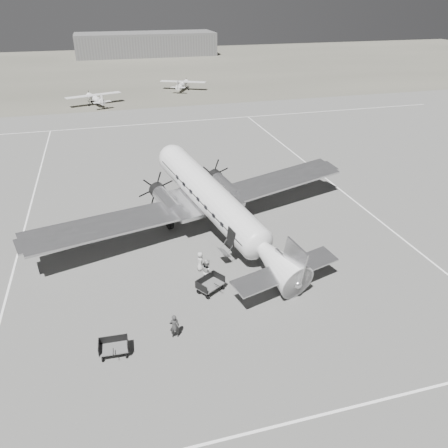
{
  "coord_description": "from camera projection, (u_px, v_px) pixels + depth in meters",
  "views": [
    {
      "loc": [
        -10.25,
        -26.3,
        17.89
      ],
      "look_at": [
        -2.47,
        1.92,
        2.2
      ],
      "focal_mm": 35.0,
      "sensor_mm": 36.0,
      "label": 1
    }
  ],
  "objects": [
    {
      "name": "baggage_cart_far",
      "position": [
        114.0,
        348.0,
        24.07
      ],
      "size": [
        1.73,
        1.27,
        0.95
      ],
      "primitive_type": null,
      "rotation": [
        0.0,
        0.0,
        -0.05
      ],
      "color": "#585858",
      "rests_on": "ground"
    },
    {
      "name": "ground",
      "position": [
        262.0,
        257.0,
        33.19
      ],
      "size": [
        260.0,
        260.0,
        0.0
      ],
      "primitive_type": "plane",
      "color": "slate",
      "rests_on": "ground"
    },
    {
      "name": "ramp_agent",
      "position": [
        207.0,
        271.0,
        29.85
      ],
      "size": [
        0.86,
        1.01,
        1.84
      ],
      "primitive_type": "imported",
      "rotation": [
        0.0,
        0.0,
        1.76
      ],
      "color": "#AEAFAC",
      "rests_on": "ground"
    },
    {
      "name": "passenger",
      "position": [
        200.0,
        261.0,
        31.31
      ],
      "size": [
        0.58,
        0.78,
        1.47
      ],
      "primitive_type": "imported",
      "rotation": [
        0.0,
        0.0,
        1.4
      ],
      "color": "#B8B8B5",
      "rests_on": "ground"
    },
    {
      "name": "light_plane_left",
      "position": [
        95.0,
        100.0,
        76.49
      ],
      "size": [
        11.85,
        10.67,
        2.04
      ],
      "primitive_type": null,
      "rotation": [
        0.0,
        0.0,
        0.32
      ],
      "color": "silver",
      "rests_on": "ground"
    },
    {
      "name": "taxi_line_left",
      "position": [
        25.0,
        226.0,
        37.47
      ],
      "size": [
        0.15,
        60.0,
        0.01
      ],
      "primitive_type": "cube",
      "color": "white",
      "rests_on": "ground"
    },
    {
      "name": "taxi_line_near",
      "position": [
        359.0,
        405.0,
        21.3
      ],
      "size": [
        60.0,
        0.15,
        0.01
      ],
      "primitive_type": "cube",
      "color": "white",
      "rests_on": "ground"
    },
    {
      "name": "grass_infield",
      "position": [
        139.0,
        68.0,
        113.92
      ],
      "size": [
        260.0,
        90.0,
        0.01
      ],
      "primitive_type": "cube",
      "color": "#686557",
      "rests_on": "ground"
    },
    {
      "name": "dc3_airliner",
      "position": [
        217.0,
        206.0,
        34.62
      ],
      "size": [
        34.05,
        28.06,
        5.6
      ],
      "primitive_type": null,
      "rotation": [
        0.0,
        0.0,
        0.3
      ],
      "color": "silver",
      "rests_on": "ground"
    },
    {
      "name": "light_plane_right",
      "position": [
        183.0,
        85.0,
        88.23
      ],
      "size": [
        11.75,
        10.9,
        1.95
      ],
      "primitive_type": null,
      "rotation": [
        0.0,
        0.0,
        -0.44
      ],
      "color": "silver",
      "rests_on": "ground"
    },
    {
      "name": "hangar_main",
      "position": [
        146.0,
        44.0,
        134.77
      ],
      "size": [
        42.0,
        14.0,
        6.6
      ],
      "color": "#5E5E5E",
      "rests_on": "ground"
    },
    {
      "name": "ground_crew",
      "position": [
        174.0,
        326.0,
        25.19
      ],
      "size": [
        0.6,
        0.41,
        1.57
      ],
      "primitive_type": "imported",
      "rotation": [
        0.0,
        0.0,
        3.07
      ],
      "color": "#313131",
      "rests_on": "ground"
    },
    {
      "name": "taxi_line_right",
      "position": [
        399.0,
        236.0,
        36.0
      ],
      "size": [
        0.15,
        80.0,
        0.01
      ],
      "primitive_type": "cube",
      "color": "white",
      "rests_on": "ground"
    },
    {
      "name": "taxi_line_horizon",
      "position": [
        174.0,
        122.0,
        67.18
      ],
      "size": [
        90.0,
        0.15,
        0.01
      ],
      "primitive_type": "cube",
      "color": "white",
      "rests_on": "ground"
    },
    {
      "name": "baggage_cart_near",
      "position": [
        210.0,
        285.0,
        29.13
      ],
      "size": [
        2.29,
        2.12,
        1.06
      ],
      "primitive_type": null,
      "rotation": [
        0.0,
        0.0,
        0.56
      ],
      "color": "#585858",
      "rests_on": "ground"
    }
  ]
}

